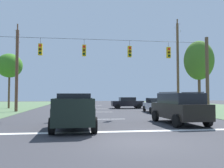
% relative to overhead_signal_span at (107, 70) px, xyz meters
% --- Properties ---
extents(ground_plane, '(120.00, 120.00, 0.00)m').
position_rel_overhead_signal_span_xyz_m(ground_plane, '(0.03, -10.18, -3.95)').
color(ground_plane, '#333338').
extents(stop_bar_stripe, '(15.80, 0.45, 0.01)m').
position_rel_overhead_signal_span_xyz_m(stop_bar_stripe, '(0.03, -7.61, -3.95)').
color(stop_bar_stripe, white).
rests_on(stop_bar_stripe, ground).
extents(lane_dash_0, '(2.50, 0.15, 0.01)m').
position_rel_overhead_signal_span_xyz_m(lane_dash_0, '(0.03, -1.61, -3.95)').
color(lane_dash_0, white).
rests_on(lane_dash_0, ground).
extents(lane_dash_1, '(2.50, 0.15, 0.01)m').
position_rel_overhead_signal_span_xyz_m(lane_dash_1, '(0.03, 5.71, -3.95)').
color(lane_dash_1, white).
rests_on(lane_dash_1, ground).
extents(lane_dash_2, '(2.50, 0.15, 0.01)m').
position_rel_overhead_signal_span_xyz_m(lane_dash_2, '(0.03, 11.34, -3.95)').
color(lane_dash_2, white).
rests_on(lane_dash_2, ground).
extents(lane_dash_3, '(2.50, 0.15, 0.01)m').
position_rel_overhead_signal_span_xyz_m(lane_dash_3, '(0.03, 20.55, -3.95)').
color(lane_dash_3, white).
rests_on(lane_dash_3, ground).
extents(overhead_signal_span, '(18.43, 0.31, 7.06)m').
position_rel_overhead_signal_span_xyz_m(overhead_signal_span, '(0.00, 0.00, 0.00)').
color(overhead_signal_span, brown).
rests_on(overhead_signal_span, ground).
extents(pickup_truck, '(2.37, 5.44, 1.95)m').
position_rel_overhead_signal_span_xyz_m(pickup_truck, '(-2.50, -6.09, -2.98)').
color(pickup_truck, black).
rests_on(pickup_truck, ground).
extents(suv_black, '(2.44, 4.91, 2.05)m').
position_rel_overhead_signal_span_xyz_m(suv_black, '(4.17, -5.05, -2.89)').
color(suv_black, black).
rests_on(suv_black, ground).
extents(distant_car_crossing_white, '(2.15, 4.36, 1.52)m').
position_rel_overhead_signal_span_xyz_m(distant_car_crossing_white, '(5.70, 4.36, -3.16)').
color(distant_car_crossing_white, silver).
rests_on(distant_car_crossing_white, ground).
extents(distant_car_oncoming, '(4.30, 2.02, 1.52)m').
position_rel_overhead_signal_span_xyz_m(distant_car_oncoming, '(4.11, 11.84, -3.16)').
color(distant_car_oncoming, black).
rests_on(distant_car_oncoming, ground).
extents(utility_pole_mid_right, '(0.29, 1.85, 11.07)m').
position_rel_overhead_signal_span_xyz_m(utility_pole_mid_right, '(9.40, 7.13, 1.60)').
color(utility_pole_mid_right, brown).
rests_on(utility_pole_mid_right, ground).
extents(utility_pole_near_left, '(0.33, 1.93, 9.80)m').
position_rel_overhead_signal_span_xyz_m(utility_pole_near_left, '(-9.24, 7.34, 0.83)').
color(utility_pole_near_left, brown).
rests_on(utility_pole_near_left, ground).
extents(tree_roadside_right, '(3.41, 3.41, 7.49)m').
position_rel_overhead_signal_span_xyz_m(tree_roadside_right, '(-11.91, 13.67, 1.87)').
color(tree_roadside_right, brown).
rests_on(tree_roadside_right, ground).
extents(tree_roadside_far_right, '(3.43, 3.43, 8.24)m').
position_rel_overhead_signal_span_xyz_m(tree_roadside_far_right, '(11.62, 6.24, 1.95)').
color(tree_roadside_far_right, brown).
rests_on(tree_roadside_far_right, ground).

